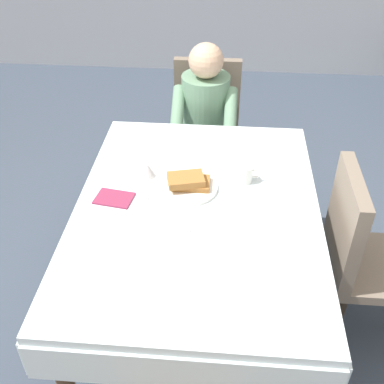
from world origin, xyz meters
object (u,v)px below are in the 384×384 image
knife_right_of_plate (228,193)px  diner_person (205,115)px  fork_left_of_plate (148,189)px  cup_coffee (245,174)px  syrup_pitcher (147,170)px  chair_right_side (361,250)px  chair_diner (206,122)px  spoon_near_edge (174,227)px  breakfast_stack (188,181)px  dining_table_main (197,221)px  plate_breakfast (188,187)px

knife_right_of_plate → diner_person: bearing=9.4°
fork_left_of_plate → cup_coffee: bearing=-82.7°
syrup_pitcher → chair_right_side: bearing=-11.9°
chair_diner → fork_left_of_plate: bearing=78.4°
syrup_pitcher → spoon_near_edge: bearing=-65.2°
breakfast_stack → cup_coffee: 0.28m
breakfast_stack → fork_left_of_plate: breakfast_stack is taller
fork_left_of_plate → knife_right_of_plate: 0.38m
chair_right_side → syrup_pitcher: (-1.03, 0.22, 0.25)m
dining_table_main → breakfast_stack: (-0.05, 0.13, 0.13)m
chair_right_side → spoon_near_edge: 0.90m
syrup_pitcher → spoon_near_edge: (0.17, -0.37, -0.04)m
plate_breakfast → spoon_near_edge: 0.28m
diner_person → breakfast_stack: bearing=88.3°
syrup_pitcher → spoon_near_edge: syrup_pitcher is taller
chair_right_side → syrup_pitcher: chair_right_side is taller
chair_right_side → breakfast_stack: (-0.82, 0.13, 0.26)m
syrup_pitcher → fork_left_of_plate: (0.02, -0.11, -0.04)m
plate_breakfast → breakfast_stack: breakfast_stack is taller
diner_person → cup_coffee: 0.84m
diner_person → cup_coffee: size_ratio=9.91×
dining_table_main → plate_breakfast: 0.17m
chair_right_side → plate_breakfast: chair_right_side is taller
diner_person → chair_right_side: diner_person is taller
diner_person → spoon_near_edge: diner_person is taller
diner_person → chair_diner: bearing=-90.0°
dining_table_main → breakfast_stack: size_ratio=7.39×
dining_table_main → cup_coffee: 0.33m
diner_person → spoon_near_edge: (-0.06, -1.17, 0.07)m
diner_person → breakfast_stack: diner_person is taller
chair_right_side → fork_left_of_plate: (-1.01, 0.11, 0.21)m
diner_person → chair_right_side: (0.80, -1.01, -0.14)m
syrup_pitcher → dining_table_main: bearing=-39.9°
diner_person → breakfast_stack: (-0.03, -0.89, 0.12)m
plate_breakfast → spoon_near_edge: plate_breakfast is taller
syrup_pitcher → fork_left_of_plate: syrup_pitcher is taller
cup_coffee → syrup_pitcher: bearing=179.8°
breakfast_stack → syrup_pitcher: (-0.21, 0.09, -0.01)m
diner_person → fork_left_of_plate: (-0.22, -0.90, 0.07)m
dining_table_main → knife_right_of_plate: (0.14, 0.11, 0.09)m
dining_table_main → chair_right_side: chair_right_side is taller
knife_right_of_plate → spoon_near_edge: (-0.23, -0.26, 0.00)m
dining_table_main → syrup_pitcher: bearing=140.1°
fork_left_of_plate → knife_right_of_plate: (0.38, -0.00, 0.00)m
plate_breakfast → fork_left_of_plate: (-0.19, -0.02, -0.01)m
cup_coffee → spoon_near_edge: 0.48m
chair_right_side → cup_coffee: size_ratio=8.23×
chair_right_side → plate_breakfast: bearing=-98.9°
chair_right_side → plate_breakfast: (-0.82, 0.13, 0.22)m
chair_diner → spoon_near_edge: 1.34m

